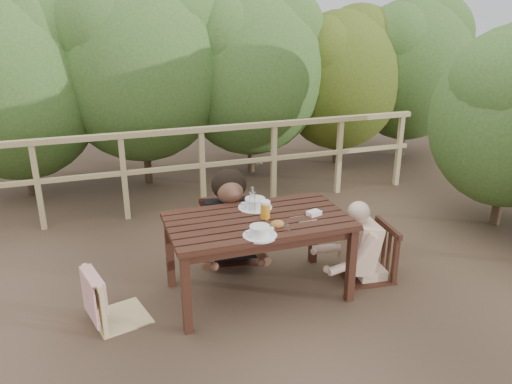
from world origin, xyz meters
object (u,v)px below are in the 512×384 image
object	(u,v)px
woman	(227,187)
bottle	(252,201)
bread_roll	(277,224)
tumbler	(287,229)
chair_right	(368,230)
butter_tub	(314,214)
diner_right	(372,214)
soup_near	(260,231)
soup_far	(255,204)
beer_glass	(265,210)
chair_far	(228,208)
table	(258,257)
chair_left	(116,271)

from	to	relation	value
woman	bottle	size ratio (longest dim) A/B	6.09
bread_roll	tumbler	size ratio (longest dim) A/B	1.65
chair_right	woman	world-z (taller)	woman
chair_right	butter_tub	world-z (taller)	chair_right
diner_right	soup_near	xyz separation A→B (m)	(-1.13, -0.26, 0.12)
diner_right	soup_far	bearing A→B (deg)	80.73
woman	beer_glass	distance (m)	0.76
woman	tumbler	xyz separation A→B (m)	(0.19, -1.05, -0.01)
woman	soup_far	distance (m)	0.52
bottle	diner_right	bearing A→B (deg)	-9.42
soup_far	diner_right	bearing A→B (deg)	-15.25
chair_right	diner_right	bearing A→B (deg)	95.98
tumbler	butter_tub	distance (m)	0.39
chair_far	bread_roll	distance (m)	0.95
bottle	tumbler	bearing A→B (deg)	-73.23
chair_far	bottle	distance (m)	0.65
chair_right	bread_roll	xyz separation A→B (m)	(-0.92, -0.16, 0.26)
diner_right	soup_near	world-z (taller)	diner_right
soup_far	beer_glass	xyz separation A→B (m)	(0.00, -0.24, 0.03)
woman	diner_right	bearing A→B (deg)	152.79
woman	tumbler	bearing A→B (deg)	108.13
soup_far	bread_roll	xyz separation A→B (m)	(0.04, -0.43, -0.02)
table	chair_left	world-z (taller)	chair_left
diner_right	bread_roll	bearing A→B (deg)	105.57
table	soup_far	world-z (taller)	soup_far
chair_left	soup_far	world-z (taller)	chair_left
bread_roll	soup_far	bearing A→B (deg)	94.85
chair_right	beer_glass	bearing A→B (deg)	-85.72
woman	table	bearing A→B (deg)	102.40
woman	chair_right	bearing A→B (deg)	152.03
diner_right	woman	bearing A→B (deg)	60.69
beer_glass	bottle	distance (m)	0.16
table	beer_glass	size ratio (longest dim) A/B	9.30
chair_far	soup_far	bearing A→B (deg)	-69.32
chair_far	bottle	size ratio (longest dim) A/B	4.34
woman	bottle	bearing A→B (deg)	103.01
bottle	chair_left	bearing A→B (deg)	-173.00
woman	chair_left	bearing A→B (deg)	42.48
table	soup_near	bearing A→B (deg)	-106.60
bottle	chair_far	bearing A→B (deg)	95.11
chair_right	soup_far	size ratio (longest dim) A/B	3.11
diner_right	bottle	xyz separation A→B (m)	(-1.05, 0.17, 0.20)
diner_right	butter_tub	distance (m)	0.60
diner_right	beer_glass	bearing A→B (deg)	94.33
soup_near	soup_far	xyz separation A→B (m)	(0.14, 0.53, 0.01)
soup_near	chair_left	bearing A→B (deg)	164.25
diner_right	bread_roll	xyz separation A→B (m)	(-0.95, -0.16, 0.11)
chair_far	chair_right	xyz separation A→B (m)	(1.07, -0.76, -0.06)
bread_roll	tumbler	world-z (taller)	tumbler
woman	tumbler	distance (m)	1.06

